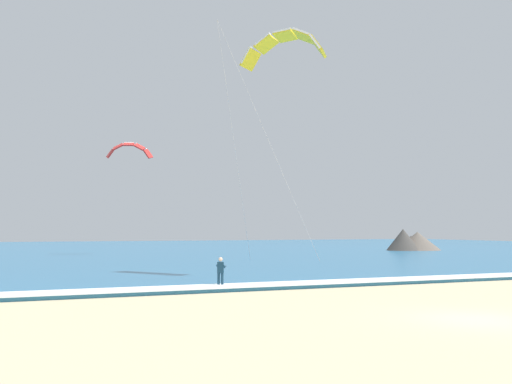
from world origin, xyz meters
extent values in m
plane|color=#C6B78E|center=(0.00, 0.00, 0.00)|extent=(200.00, 200.00, 0.00)
cube|color=teal|center=(0.00, 71.17, 0.10)|extent=(200.00, 120.00, 0.20)
cube|color=white|center=(0.00, 12.17, 0.22)|extent=(200.00, 2.26, 0.04)
ellipsoid|color=yellow|center=(-5.44, 12.82, 0.03)|extent=(0.99, 1.45, 0.05)
cube|color=black|center=(-5.44, 13.05, 0.07)|extent=(0.17, 0.12, 0.04)
cube|color=black|center=(-5.44, 12.60, 0.07)|extent=(0.17, 0.12, 0.04)
cylinder|color=#143347|center=(-5.53, 12.87, 0.42)|extent=(0.14, 0.14, 0.84)
cylinder|color=#143347|center=(-5.35, 12.78, 0.42)|extent=(0.14, 0.14, 0.84)
cube|color=#143347|center=(-5.44, 12.82, 1.14)|extent=(0.39, 0.32, 0.60)
sphere|color=beige|center=(-5.44, 12.82, 1.58)|extent=(0.22, 0.22, 0.22)
cylinder|color=#143347|center=(-5.54, 13.05, 1.19)|extent=(0.30, 0.50, 0.22)
cylinder|color=#143347|center=(-5.21, 12.89, 1.19)|extent=(0.30, 0.50, 0.22)
cylinder|color=black|center=(-5.28, 13.17, 1.19)|extent=(0.51, 0.27, 0.04)
cube|color=#3F3F42|center=(-5.39, 12.93, 0.92)|extent=(0.14, 0.12, 0.10)
cube|color=yellow|center=(1.76, 15.07, 14.92)|extent=(1.33, 1.57, 1.40)
cube|color=white|center=(1.38, 14.78, 15.11)|extent=(0.66, 0.80, 1.17)
cube|color=yellow|center=(1.28, 16.11, 15.88)|extent=(1.62, 1.78, 1.05)
cube|color=white|center=(0.90, 15.82, 16.06)|extent=(0.89, 1.08, 0.76)
cube|color=yellow|center=(0.47, 17.32, 16.22)|extent=(1.74, 1.79, 0.46)
cube|color=white|center=(0.09, 17.03, 16.40)|extent=(0.96, 1.17, 0.17)
cube|color=yellow|center=(-0.47, 18.42, 15.88)|extent=(1.71, 1.63, 1.05)
cube|color=white|center=(-0.85, 18.13, 16.06)|extent=(0.87, 1.08, 0.76)
cube|color=yellow|center=(-1.35, 19.16, 14.92)|extent=(1.54, 1.25, 1.40)
cube|color=white|center=(-1.73, 18.87, 15.11)|extent=(0.65, 0.78, 1.17)
cylinder|color=#B2B2B7|center=(-1.92, 14.12, 8.06)|extent=(7.38, 1.93, 13.73)
cylinder|color=#B2B2B7|center=(-3.48, 16.17, 8.06)|extent=(4.28, 6.02, 13.73)
cube|color=red|center=(-7.22, 51.58, 12.36)|extent=(0.86, 1.21, 1.33)
cube|color=white|center=(-7.11, 51.95, 12.60)|extent=(0.74, 0.38, 1.05)
cube|color=red|center=(-6.40, 50.92, 13.14)|extent=(1.20, 1.30, 1.08)
cube|color=white|center=(-6.28, 51.29, 13.38)|extent=(1.05, 0.50, 0.69)
cube|color=red|center=(-5.22, 50.40, 13.42)|extent=(1.46, 1.30, 0.58)
cube|color=white|center=(-5.10, 50.77, 13.66)|extent=(1.17, 0.54, 0.17)
cube|color=red|center=(-3.96, 50.14, 13.14)|extent=(1.54, 1.21, 1.08)
cube|color=white|center=(-3.84, 50.50, 13.38)|extent=(1.09, 0.50, 0.69)
cube|color=red|center=(-2.90, 50.19, 12.36)|extent=(1.37, 1.07, 1.33)
cube|color=white|center=(-2.79, 50.55, 12.60)|extent=(0.80, 0.40, 1.05)
cone|color=#56514C|center=(36.42, 51.56, 1.16)|extent=(4.93, 4.93, 2.32)
cone|color=#665B51|center=(36.76, 50.54, 1.43)|extent=(7.09, 7.09, 2.87)
cone|color=#47423D|center=(34.01, 50.24, 1.65)|extent=(5.15, 5.15, 3.29)
camera|label=1|loc=(-14.26, -15.12, 3.17)|focal=37.95mm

